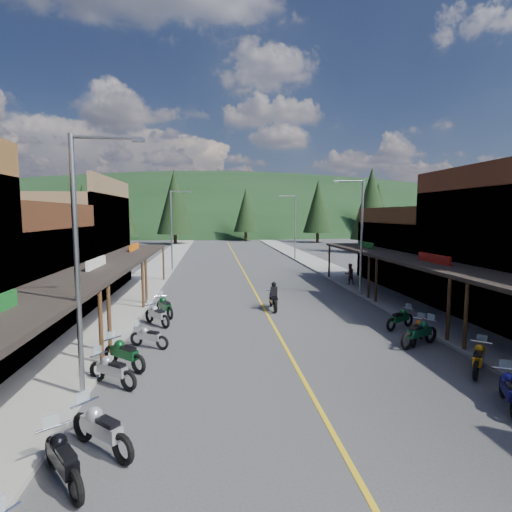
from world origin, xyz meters
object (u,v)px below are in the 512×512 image
object	(u,v)px
shop_west_3	(61,245)
bike_east_4	(509,389)
pine_5	(371,204)
pine_9	(378,210)
streetlight_2	(360,232)
pine_8	(75,212)
pine_1	(113,207)
pine_7	(83,207)
pine_0	(15,210)
pine_11	(371,204)
pine_10	(121,207)
pedestrian_east_b	(349,274)
bike_east_5	(479,357)
pine_6	(439,210)
pine_4	(318,206)
bike_west_3	(63,457)
rider_on_bike	(273,298)
streetlight_3	(294,224)
bike_west_9	(165,305)
bike_west_5	(112,369)
streetlight_0	(81,255)
bike_west_8	(157,314)
shop_east_3	(427,254)
bike_east_8	(400,318)
bike_west_4	(101,427)
bike_east_6	(419,332)
pine_3	(246,210)
bike_west_7	(149,336)

from	to	relation	value
shop_west_3	bike_east_4	bearing A→B (deg)	-44.98
pine_5	pine_9	world-z (taller)	pine_5
streetlight_2	pine_8	size ratio (longest dim) A/B	0.80
pine_1	pine_7	xyz separation A→B (m)	(-8.00, 6.00, 0.00)
pine_0	pine_11	bearing A→B (deg)	-21.80
streetlight_2	pine_10	xyz separation A→B (m)	(-24.95, 42.00, 2.32)
pine_11	pedestrian_east_b	distance (m)	29.53
bike_east_5	pine_8	bearing A→B (deg)	163.10
pine_1	pine_6	bearing A→B (deg)	-4.90
pedestrian_east_b	pine_0	bearing A→B (deg)	-55.63
pine_4	bike_east_5	xyz separation A→B (m)	(-11.66, -65.49, -6.63)
pine_10	bike_west_3	size ratio (longest dim) A/B	5.31
pine_11	rider_on_bike	size ratio (longest dim) A/B	5.47
streetlight_2	streetlight_3	size ratio (longest dim) A/B	1.00
pine_8	pine_11	distance (m)	42.06
streetlight_3	pine_0	size ratio (longest dim) A/B	0.73
pine_10	pine_1	bearing A→B (deg)	106.70
streetlight_3	bike_west_9	xyz separation A→B (m)	(-12.70, -26.15, -3.82)
bike_west_3	pine_7	bearing A→B (deg)	70.56
pine_9	pine_11	xyz separation A→B (m)	(-4.00, -7.00, 0.81)
bike_west_5	pedestrian_east_b	bearing A→B (deg)	-3.52
shop_west_3	pine_11	bearing A→B (deg)	38.32
streetlight_0	pine_4	world-z (taller)	pine_4
streetlight_0	bike_east_4	xyz separation A→B (m)	(12.48, -1.99, -3.86)
pine_7	pine_0	bearing A→B (deg)	-119.74
bike_west_9	bike_east_4	xyz separation A→B (m)	(11.27, -11.84, -0.04)
pine_11	streetlight_2	bearing A→B (deg)	-113.51
bike_west_8	bike_west_9	size ratio (longest dim) A/B	0.95
pine_0	bike_east_4	xyz separation A→B (m)	(45.52, -69.99, -5.88)
pine_0	rider_on_bike	bearing A→B (deg)	-54.71
pine_11	pedestrian_east_b	world-z (taller)	pine_11
shop_east_3	pine_7	size ratio (longest dim) A/B	0.87
pedestrian_east_b	pine_5	bearing A→B (deg)	-122.85
bike_west_5	bike_east_5	xyz separation A→B (m)	(12.75, -0.32, 0.00)
shop_west_3	pine_8	bearing A→B (deg)	105.97
streetlight_0	pine_6	bearing A→B (deg)	52.89
pine_1	pine_0	bearing A→B (deg)	-153.43
bike_west_8	bike_east_8	bearing A→B (deg)	-48.13
pine_0	bike_west_4	xyz separation A→B (m)	(34.26, -70.96, -5.83)
pine_5	bike_west_8	bearing A→B (deg)	-119.72
pine_7	bike_east_6	world-z (taller)	pine_7
pine_5	bike_west_5	distance (m)	87.42
pine_3	bike_west_9	xyz separation A→B (m)	(-9.74, -62.15, -5.84)
shop_east_3	pine_4	distance (m)	49.11
streetlight_0	shop_east_3	bearing A→B (deg)	39.88
pine_10	bike_east_5	distance (m)	60.91
bike_east_4	pine_3	bearing A→B (deg)	118.63
streetlight_0	pine_9	distance (m)	59.69
pine_9	bike_west_7	world-z (taller)	pine_9
pine_5	bike_east_4	distance (m)	85.23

